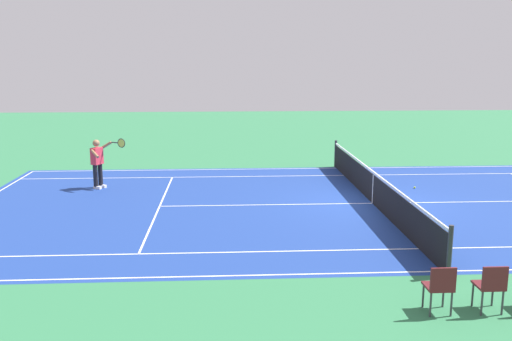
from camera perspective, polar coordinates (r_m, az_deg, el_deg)
name	(u,v)px	position (r m, az deg, el deg)	size (l,w,h in m)	color
ground_plane	(373,203)	(17.24, 11.84, -3.30)	(60.00, 60.00, 0.00)	#2D7247
court_slab	(373,203)	(17.24, 11.84, -3.30)	(24.20, 11.40, 0.00)	navy
court_line_markings	(373,203)	(17.24, 11.84, -3.29)	(23.85, 11.05, 0.01)	white
tennis_net	(373,187)	(17.13, 11.90, -1.71)	(0.10, 11.70, 1.08)	#2D2D33
tennis_player_near	(98,161)	(19.40, -15.84, 0.94)	(1.19, 0.75, 1.70)	black
tennis_ball	(415,187)	(19.52, 15.91, -1.68)	(0.07, 0.07, 0.07)	#CCE01E
spectator_chair_4	(491,284)	(10.50, 22.90, -10.67)	(0.44, 0.44, 0.88)	#38383D
spectator_chair_5	(440,285)	(10.15, 18.30, -11.10)	(0.44, 0.44, 0.88)	#38383D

